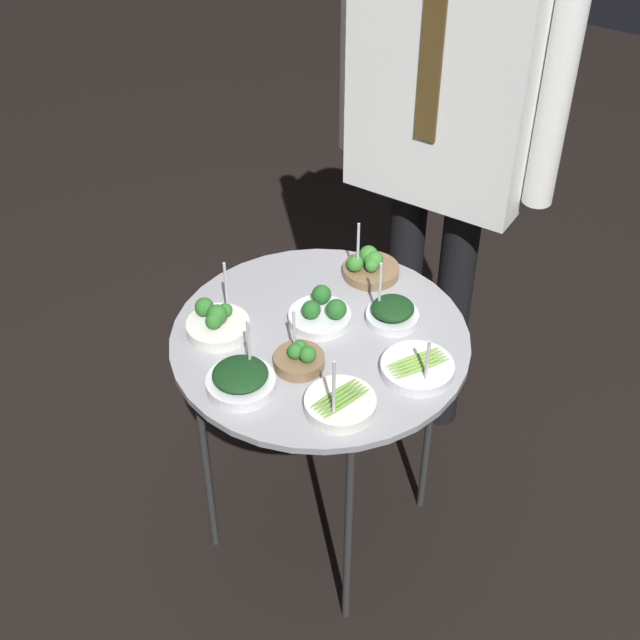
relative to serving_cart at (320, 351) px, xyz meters
name	(u,v)px	position (x,y,z in m)	size (l,w,h in m)	color
ground_plane	(320,522)	(0.00, 0.00, -0.67)	(8.00, 8.00, 0.00)	black
serving_cart	(320,351)	(0.00, 0.00, 0.00)	(0.71, 0.71, 0.71)	#939399
bowl_asparagus_front_center	(340,404)	(0.16, -0.18, 0.06)	(0.16, 0.16, 0.18)	silver
bowl_broccoli_back_left	(300,358)	(0.02, -0.11, 0.07)	(0.12, 0.12, 0.14)	brown
bowl_spinach_mid_right	(392,312)	(0.12, 0.14, 0.07)	(0.13, 0.13, 0.16)	silver
bowl_broccoli_mid_left	(321,313)	(-0.03, 0.05, 0.07)	(0.15, 0.15, 0.07)	silver
bowl_broccoli_front_left	(370,266)	(-0.02, 0.27, 0.08)	(0.15, 0.15, 0.17)	brown
bowl_broccoli_center	(217,323)	(-0.22, -0.12, 0.07)	(0.15, 0.15, 0.18)	silver
bowl_spinach_near_rim	(241,380)	(-0.05, -0.24, 0.07)	(0.16, 0.16, 0.16)	silver
bowl_asparagus_back_right	(417,368)	(0.25, 0.01, 0.06)	(0.17, 0.17, 0.13)	silver
waiter_figure	(446,109)	(0.02, 0.57, 0.40)	(0.62, 0.23, 1.68)	black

